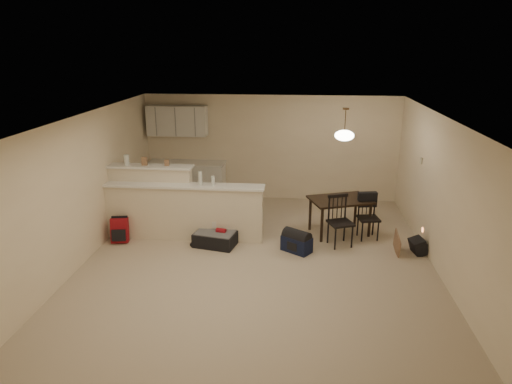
# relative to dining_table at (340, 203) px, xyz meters

# --- Properties ---
(room) EXTENTS (7.00, 7.02, 2.50)m
(room) POSITION_rel_dining_table_xyz_m (-1.50, -1.42, 0.62)
(room) COLOR #C5B197
(room) RESTS_ON ground
(breakfast_bar) EXTENTS (3.08, 0.58, 1.39)m
(breakfast_bar) POSITION_rel_dining_table_xyz_m (-3.26, -0.44, -0.03)
(breakfast_bar) COLOR beige
(breakfast_bar) RESTS_ON ground
(upper_cabinets) EXTENTS (1.40, 0.34, 0.70)m
(upper_cabinets) POSITION_rel_dining_table_xyz_m (-3.70, 1.90, 1.27)
(upper_cabinets) COLOR white
(upper_cabinets) RESTS_ON room
(kitchen_counter) EXTENTS (1.80, 0.60, 0.90)m
(kitchen_counter) POSITION_rel_dining_table_xyz_m (-3.50, 1.77, -0.18)
(kitchen_counter) COLOR white
(kitchen_counter) RESTS_ON ground
(thermostat) EXTENTS (0.02, 0.12, 0.12)m
(thermostat) POSITION_rel_dining_table_xyz_m (1.49, 0.13, 0.87)
(thermostat) COLOR beige
(thermostat) RESTS_ON room
(jar) EXTENTS (0.10, 0.10, 0.20)m
(jar) POSITION_rel_dining_table_xyz_m (-4.14, -0.30, 0.86)
(jar) COLOR silver
(jar) RESTS_ON breakfast_bar
(cereal_box) EXTENTS (0.10, 0.07, 0.16)m
(cereal_box) POSITION_rel_dining_table_xyz_m (-3.79, -0.30, 0.84)
(cereal_box) COLOR #90684A
(cereal_box) RESTS_ON breakfast_bar
(small_box) EXTENTS (0.08, 0.06, 0.12)m
(small_box) POSITION_rel_dining_table_xyz_m (-3.35, -0.30, 0.82)
(small_box) COLOR #90684A
(small_box) RESTS_ON breakfast_bar
(bottle_a) EXTENTS (0.07, 0.07, 0.26)m
(bottle_a) POSITION_rel_dining_table_xyz_m (-2.66, -0.52, 0.59)
(bottle_a) COLOR silver
(bottle_a) RESTS_ON breakfast_bar
(bottle_b) EXTENTS (0.06, 0.06, 0.18)m
(bottle_b) POSITION_rel_dining_table_xyz_m (-2.42, -0.52, 0.55)
(bottle_b) COLOR silver
(bottle_b) RESTS_ON breakfast_bar
(dining_table) EXTENTS (1.35, 1.12, 0.72)m
(dining_table) POSITION_rel_dining_table_xyz_m (0.00, 0.00, 0.00)
(dining_table) COLOR black
(dining_table) RESTS_ON ground
(pendant_lamp) EXTENTS (0.36, 0.36, 0.62)m
(pendant_lamp) POSITION_rel_dining_table_xyz_m (0.00, 0.00, 1.35)
(pendant_lamp) COLOR brown
(pendant_lamp) RESTS_ON room
(dining_chair_near) EXTENTS (0.54, 0.52, 0.96)m
(dining_chair_near) POSITION_rel_dining_table_xyz_m (-0.03, -0.59, -0.16)
(dining_chair_near) COLOR black
(dining_chair_near) RESTS_ON ground
(dining_chair_far) EXTENTS (0.44, 0.43, 0.88)m
(dining_chair_far) POSITION_rel_dining_table_xyz_m (0.53, -0.21, -0.20)
(dining_chair_far) COLOR black
(dining_chair_far) RESTS_ON ground
(suitcase) EXTENTS (0.84, 0.64, 0.25)m
(suitcase) POSITION_rel_dining_table_xyz_m (-2.36, -0.81, -0.51)
(suitcase) COLOR black
(suitcase) RESTS_ON ground
(red_backpack) EXTENTS (0.34, 0.25, 0.47)m
(red_backpack) POSITION_rel_dining_table_xyz_m (-4.20, -0.81, -0.40)
(red_backpack) COLOR maroon
(red_backpack) RESTS_ON ground
(navy_duffel) EXTENTS (0.60, 0.53, 0.29)m
(navy_duffel) POSITION_rel_dining_table_xyz_m (-0.84, -0.93, -0.49)
(navy_duffel) COLOR #101733
(navy_duffel) RESTS_ON ground
(black_daypack) EXTENTS (0.27, 0.35, 0.28)m
(black_daypack) POSITION_rel_dining_table_xyz_m (1.35, -0.81, -0.50)
(black_daypack) COLOR black
(black_daypack) RESTS_ON ground
(cardboard_sheet) EXTENTS (0.02, 0.48, 0.36)m
(cardboard_sheet) POSITION_rel_dining_table_xyz_m (0.97, -0.84, -0.45)
(cardboard_sheet) COLOR #90684A
(cardboard_sheet) RESTS_ON ground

